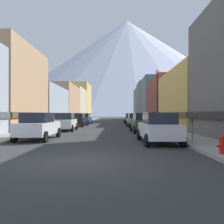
# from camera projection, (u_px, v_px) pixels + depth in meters

# --- Properties ---
(ground_plane) EXTENTS (400.00, 400.00, 0.00)m
(ground_plane) POSITION_uv_depth(u_px,v_px,m) (79.00, 162.00, 8.39)
(ground_plane) COLOR #313131
(sidewalk_left) EXTENTS (2.50, 100.00, 0.15)m
(sidewalk_left) POSITION_uv_depth(u_px,v_px,m) (75.00, 123.00, 43.49)
(sidewalk_left) COLOR gray
(sidewalk_left) RESTS_ON ground
(sidewalk_right) EXTENTS (2.50, 100.00, 0.15)m
(sidewalk_right) POSITION_uv_depth(u_px,v_px,m) (143.00, 123.00, 43.28)
(sidewalk_right) COLOR gray
(sidewalk_right) RESTS_ON ground
(storefront_left_2) EXTENTS (6.48, 12.69, 6.02)m
(storefront_left_2) POSITION_uv_depth(u_px,v_px,m) (41.00, 106.00, 37.46)
(storefront_left_2) COLOR #99A5B2
(storefront_left_2) RESTS_ON ground
(storefront_left_3) EXTENTS (6.74, 13.11, 7.87)m
(storefront_left_3) POSITION_uv_depth(u_px,v_px,m) (60.00, 104.00, 50.72)
(storefront_left_3) COLOR tan
(storefront_left_3) RESTS_ON ground
(storefront_left_4) EXTENTS (7.82, 13.25, 8.57)m
(storefront_left_4) POSITION_uv_depth(u_px,v_px,m) (70.00, 105.00, 64.09)
(storefront_left_4) COLOR beige
(storefront_left_4) RESTS_ON ground
(storefront_left_5) EXTENTS (9.01, 13.13, 11.53)m
(storefront_left_5) POSITION_uv_depth(u_px,v_px,m) (76.00, 102.00, 77.61)
(storefront_left_5) COLOR #D8B259
(storefront_left_5) RESTS_ON ground
(storefront_right_1) EXTENTS (6.31, 13.78, 6.70)m
(storefront_right_1) POSITION_uv_depth(u_px,v_px,m) (195.00, 101.00, 27.06)
(storefront_right_1) COLOR #D8B259
(storefront_right_1) RESTS_ON ground
(storefront_right_2) EXTENTS (8.36, 13.82, 7.80)m
(storefront_right_2) POSITION_uv_depth(u_px,v_px,m) (174.00, 102.00, 41.10)
(storefront_right_2) COLOR brown
(storefront_right_2) RESTS_ON ground
(storefront_right_3) EXTENTS (6.39, 10.60, 9.89)m
(storefront_right_3) POSITION_uv_depth(u_px,v_px,m) (156.00, 100.00, 53.66)
(storefront_right_3) COLOR slate
(storefront_right_3) RESTS_ON ground
(storefront_right_4) EXTENTS (7.05, 11.31, 10.38)m
(storefront_right_4) POSITION_uv_depth(u_px,v_px,m) (150.00, 102.00, 65.15)
(storefront_right_4) COLOR #66605B
(storefront_right_4) RESTS_ON ground
(storefront_right_5) EXTENTS (9.20, 11.36, 9.67)m
(storefront_right_5) POSITION_uv_depth(u_px,v_px,m) (148.00, 105.00, 76.53)
(storefront_right_5) COLOR slate
(storefront_right_5) RESTS_ON ground
(car_left_0) EXTENTS (2.06, 4.40, 1.78)m
(car_left_0) POSITION_uv_depth(u_px,v_px,m) (38.00, 126.00, 15.50)
(car_left_0) COLOR silver
(car_left_0) RESTS_ON ground
(car_left_1) EXTENTS (2.23, 4.48, 1.78)m
(car_left_1) POSITION_uv_depth(u_px,v_px,m) (65.00, 122.00, 23.63)
(car_left_1) COLOR silver
(car_left_1) RESTS_ON ground
(car_left_2) EXTENTS (2.19, 4.46, 1.78)m
(car_left_2) POSITION_uv_depth(u_px,v_px,m) (78.00, 120.00, 31.79)
(car_left_2) COLOR black
(car_left_2) RESTS_ON ground
(car_left_3) EXTENTS (2.22, 4.47, 1.78)m
(car_left_3) POSITION_uv_depth(u_px,v_px,m) (85.00, 119.00, 38.31)
(car_left_3) COLOR #19478C
(car_left_3) RESTS_ON ground
(car_right_0) EXTENTS (2.17, 4.45, 1.78)m
(car_right_0) POSITION_uv_depth(u_px,v_px,m) (159.00, 128.00, 13.64)
(car_right_0) COLOR silver
(car_right_0) RESTS_ON ground
(car_right_1) EXTENTS (2.19, 4.46, 1.78)m
(car_right_1) POSITION_uv_depth(u_px,v_px,m) (143.00, 122.00, 21.63)
(car_right_1) COLOR #265933
(car_right_1) RESTS_ON ground
(car_right_2) EXTENTS (2.21, 4.47, 1.78)m
(car_right_2) POSITION_uv_depth(u_px,v_px,m) (135.00, 120.00, 30.38)
(car_right_2) COLOR slate
(car_right_2) RESTS_ON ground
(car_right_3) EXTENTS (2.21, 4.47, 1.78)m
(car_right_3) POSITION_uv_depth(u_px,v_px,m) (131.00, 119.00, 39.33)
(car_right_3) COLOR black
(car_right_3) RESTS_ON ground
(fire_hydrant_near) EXTENTS (0.40, 0.22, 0.70)m
(fire_hydrant_near) POSITION_uv_depth(u_px,v_px,m) (222.00, 144.00, 9.11)
(fire_hydrant_near) COLOR red
(fire_hydrant_near) RESTS_ON sidewalk_right
(parking_meter_near) EXTENTS (0.14, 0.10, 1.33)m
(parking_meter_near) POSITION_uv_depth(u_px,v_px,m) (192.00, 126.00, 13.60)
(parking_meter_near) COLOR #595960
(parking_meter_near) RESTS_ON sidewalk_right
(pedestrian_0) EXTENTS (0.36, 0.36, 1.61)m
(pedestrian_0) POSITION_uv_depth(u_px,v_px,m) (157.00, 121.00, 28.23)
(pedestrian_0) COLOR navy
(pedestrian_0) RESTS_ON sidewalk_right
(streetlamp_right) EXTENTS (0.36, 0.36, 5.86)m
(streetlamp_right) POSITION_uv_depth(u_px,v_px,m) (157.00, 90.00, 22.82)
(streetlamp_right) COLOR black
(streetlamp_right) RESTS_ON sidewalk_right
(mountain_backdrop) EXTENTS (287.68, 287.68, 108.46)m
(mountain_backdrop) POSITION_uv_depth(u_px,v_px,m) (127.00, 68.00, 268.50)
(mountain_backdrop) COLOR silver
(mountain_backdrop) RESTS_ON ground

